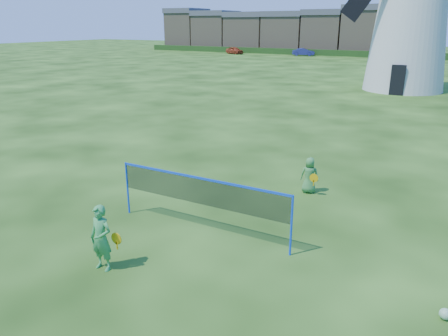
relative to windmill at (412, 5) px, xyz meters
name	(u,v)px	position (x,y,z in m)	size (l,w,h in m)	color
ground	(209,223)	(-1.05, -29.37, -6.62)	(220.00, 220.00, 0.00)	black
windmill	(412,5)	(0.00, 0.00, 0.00)	(13.59, 6.29, 18.93)	silver
badminton_net	(201,192)	(-0.95, -29.93, -5.48)	(5.05, 0.05, 1.55)	blue
player_girl	(101,238)	(-1.91, -32.55, -5.85)	(0.70, 0.38, 1.54)	#3C964C
player_boy	(309,175)	(0.63, -25.81, -6.02)	(0.69, 0.50, 1.19)	#408640
play_ball	(445,314)	(4.94, -30.74, -6.51)	(0.22, 0.22, 0.22)	green
terraced_houses	(287,31)	(-26.82, 42.63, -2.65)	(52.52, 8.40, 8.36)	gray
hedge	(294,52)	(-23.05, 36.63, -6.12)	(62.00, 0.80, 1.00)	#193814
car_left	(235,50)	(-33.07, 32.86, -5.98)	(1.51, 3.76, 1.28)	#99361B
car_right	(304,52)	(-20.61, 34.71, -6.00)	(1.31, 3.75, 1.24)	navy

